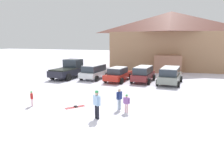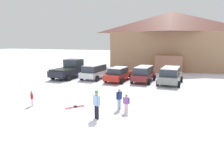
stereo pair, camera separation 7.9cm
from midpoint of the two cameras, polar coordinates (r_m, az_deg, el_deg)
The scene contains 12 objects.
ground at distance 11.78m, azimuth -11.99°, elevation -11.29°, with size 160.00×160.00×0.00m, color white.
ski_lodge at distance 36.65m, azimuth 14.90°, elevation 11.09°, with size 18.42×12.36×8.83m.
parked_white_suv at distance 25.46m, azimuth -4.77°, elevation 3.31°, with size 2.50×4.23×1.66m.
parked_red_sedan at distance 24.13m, azimuth 1.57°, elevation 2.63°, with size 2.35×4.86×1.54m.
parked_maroon_van at distance 23.90m, azimuth 8.07°, elevation 2.72°, with size 2.25×4.28×1.69m.
parked_grey_wagon at distance 23.29m, azimuth 14.82°, elevation 2.29°, with size 2.44×4.78×1.73m.
pickup_truck at distance 26.79m, azimuth -11.14°, elevation 3.75°, with size 2.78×5.48×2.15m.
skier_child_in_purple_jacket at distance 13.72m, azimuth 3.65°, elevation -4.83°, with size 0.43×0.17×1.16m.
skier_child_in_red_jacket at distance 16.02m, azimuth -20.36°, elevation -3.40°, with size 0.30×0.29×1.05m.
skier_teen_in_navy_coat at distance 14.29m, azimuth 1.76°, elevation -3.59°, with size 0.32×0.48×1.41m.
skier_adult_in_blue_parka at distance 12.60m, azimuth -4.16°, elevation -5.00°, with size 0.53×0.42×1.67m.
pair_of_skis at distance 15.14m, azimuth -9.72°, elevation -5.92°, with size 1.11×1.27×0.08m.
Camera 1 is at (5.67, -9.28, 4.52)m, focal length 35.00 mm.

